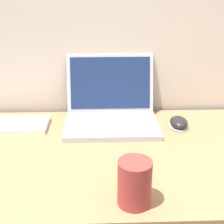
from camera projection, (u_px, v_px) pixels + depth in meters
laptop at (111, 109)px, 1.20m from camera, size 0.35×0.30×0.24m
drink_cup at (135, 182)px, 0.75m from camera, size 0.08×0.08×0.12m
computer_mouse at (179, 123)px, 1.17m from camera, size 0.07×0.10×0.04m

